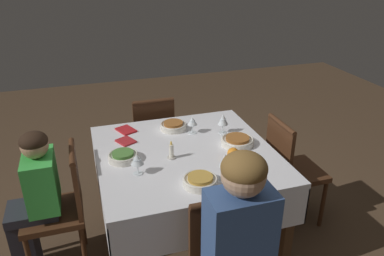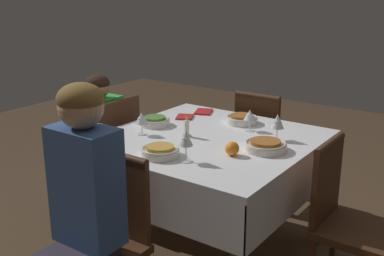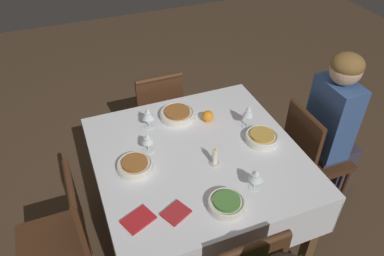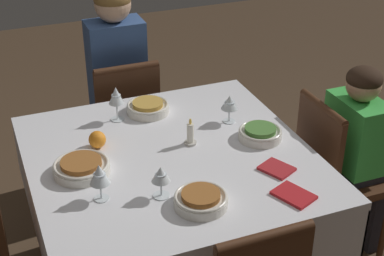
{
  "view_description": "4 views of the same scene",
  "coord_description": "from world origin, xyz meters",
  "px_view_note": "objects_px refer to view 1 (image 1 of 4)",
  "views": [
    {
      "loc": [
        -2.09,
        0.61,
        1.95
      ],
      "look_at": [
        0.07,
        -0.07,
        0.88
      ],
      "focal_mm": 35.0,
      "sensor_mm": 36.0,
      "label": 1
    },
    {
      "loc": [
        -2.2,
        -1.45,
        1.62
      ],
      "look_at": [
        -0.07,
        0.07,
        0.81
      ],
      "focal_mm": 45.0,
      "sensor_mm": 36.0,
      "label": 2
    },
    {
      "loc": [
        0.61,
        1.46,
        2.22
      ],
      "look_at": [
        0.01,
        -0.07,
        0.89
      ],
      "focal_mm": 35.0,
      "sensor_mm": 36.0,
      "label": 3
    },
    {
      "loc": [
        1.96,
        -0.68,
        2.05
      ],
      "look_at": [
        -0.0,
        0.1,
        0.86
      ],
      "focal_mm": 55.0,
      "sensor_mm": 36.0,
      "label": 4
    }
  ],
  "objects_px": {
    "bowl_south": "(237,141)",
    "wine_glass_north": "(137,160)",
    "bowl_north": "(123,156)",
    "person_child_green": "(34,200)",
    "chair_north": "(62,205)",
    "bowl_east": "(173,126)",
    "orange_fruit": "(233,153)",
    "chair_south": "(290,166)",
    "napkin_red_folded": "(126,130)",
    "chair_east": "(152,136)",
    "candle_centerpiece": "(171,152)",
    "wine_glass_east": "(192,121)",
    "bowl_west": "(200,181)",
    "dining_table": "(186,164)",
    "napkin_spare_side": "(126,141)",
    "wine_glass_west": "(225,161)",
    "wine_glass_south": "(223,120)"
  },
  "relations": [
    {
      "from": "chair_east",
      "to": "napkin_spare_side",
      "type": "distance_m",
      "value": 0.69
    },
    {
      "from": "wine_glass_west",
      "to": "chair_east",
      "type": "bearing_deg",
      "value": 8.63
    },
    {
      "from": "bowl_north",
      "to": "bowl_east",
      "type": "relative_size",
      "value": 0.95
    },
    {
      "from": "wine_glass_south",
      "to": "napkin_spare_side",
      "type": "distance_m",
      "value": 0.71
    },
    {
      "from": "wine_glass_west",
      "to": "bowl_east",
      "type": "distance_m",
      "value": 0.76
    },
    {
      "from": "bowl_north",
      "to": "wine_glass_north",
      "type": "relative_size",
      "value": 1.42
    },
    {
      "from": "bowl_east",
      "to": "chair_east",
      "type": "bearing_deg",
      "value": 9.36
    },
    {
      "from": "dining_table",
      "to": "bowl_east",
      "type": "relative_size",
      "value": 5.85
    },
    {
      "from": "bowl_west",
      "to": "orange_fruit",
      "type": "relative_size",
      "value": 2.7
    },
    {
      "from": "napkin_spare_side",
      "to": "wine_glass_north",
      "type": "bearing_deg",
      "value": -178.86
    },
    {
      "from": "dining_table",
      "to": "bowl_north",
      "type": "height_order",
      "value": "bowl_north"
    },
    {
      "from": "chair_north",
      "to": "napkin_red_folded",
      "type": "relative_size",
      "value": 4.94
    },
    {
      "from": "wine_glass_west",
      "to": "wine_glass_south",
      "type": "relative_size",
      "value": 1.11
    },
    {
      "from": "bowl_south",
      "to": "napkin_spare_side",
      "type": "bearing_deg",
      "value": 69.88
    },
    {
      "from": "wine_glass_east",
      "to": "napkin_red_folded",
      "type": "relative_size",
      "value": 0.73
    },
    {
      "from": "wine_glass_east",
      "to": "wine_glass_south",
      "type": "distance_m",
      "value": 0.22
    },
    {
      "from": "chair_east",
      "to": "wine_glass_west",
      "type": "distance_m",
      "value": 1.28
    },
    {
      "from": "bowl_east",
      "to": "bowl_south",
      "type": "bearing_deg",
      "value": -136.29
    },
    {
      "from": "candle_centerpiece",
      "to": "napkin_red_folded",
      "type": "distance_m",
      "value": 0.54
    },
    {
      "from": "chair_north",
      "to": "bowl_east",
      "type": "distance_m",
      "value": 0.95
    },
    {
      "from": "bowl_south",
      "to": "orange_fruit",
      "type": "relative_size",
      "value": 3.05
    },
    {
      "from": "bowl_south",
      "to": "candle_centerpiece",
      "type": "distance_m",
      "value": 0.48
    },
    {
      "from": "chair_east",
      "to": "dining_table",
      "type": "bearing_deg",
      "value": 94.27
    },
    {
      "from": "person_child_green",
      "to": "bowl_west",
      "type": "bearing_deg",
      "value": 65.8
    },
    {
      "from": "chair_east",
      "to": "wine_glass_north",
      "type": "bearing_deg",
      "value": 73.94
    },
    {
      "from": "bowl_east",
      "to": "wine_glass_south",
      "type": "xyz_separation_m",
      "value": [
        -0.17,
        -0.33,
        0.08
      ]
    },
    {
      "from": "orange_fruit",
      "to": "napkin_red_folded",
      "type": "distance_m",
      "value": 0.86
    },
    {
      "from": "candle_centerpiece",
      "to": "napkin_spare_side",
      "type": "relative_size",
      "value": 0.79
    },
    {
      "from": "napkin_spare_side",
      "to": "bowl_south",
      "type": "bearing_deg",
      "value": -110.12
    },
    {
      "from": "wine_glass_east",
      "to": "bowl_west",
      "type": "bearing_deg",
      "value": 166.38
    },
    {
      "from": "bowl_west",
      "to": "orange_fruit",
      "type": "bearing_deg",
      "value": -52.97
    },
    {
      "from": "wine_glass_east",
      "to": "wine_glass_south",
      "type": "xyz_separation_m",
      "value": [
        -0.07,
        -0.21,
        0.01
      ]
    },
    {
      "from": "dining_table",
      "to": "orange_fruit",
      "type": "height_order",
      "value": "orange_fruit"
    },
    {
      "from": "wine_glass_west",
      "to": "bowl_south",
      "type": "distance_m",
      "value": 0.46
    },
    {
      "from": "dining_table",
      "to": "wine_glass_east",
      "type": "relative_size",
      "value": 9.0
    },
    {
      "from": "wine_glass_east",
      "to": "candle_centerpiece",
      "type": "distance_m",
      "value": 0.4
    },
    {
      "from": "chair_east",
      "to": "bowl_south",
      "type": "relative_size",
      "value": 3.86
    },
    {
      "from": "person_child_green",
      "to": "orange_fruit",
      "type": "distance_m",
      "value": 1.28
    },
    {
      "from": "person_child_green",
      "to": "chair_north",
      "type": "bearing_deg",
      "value": 90.0
    },
    {
      "from": "orange_fruit",
      "to": "napkin_spare_side",
      "type": "relative_size",
      "value": 0.47
    },
    {
      "from": "chair_south",
      "to": "person_child_green",
      "type": "bearing_deg",
      "value": 89.35
    },
    {
      "from": "bowl_south",
      "to": "wine_glass_north",
      "type": "bearing_deg",
      "value": 103.27
    },
    {
      "from": "chair_south",
      "to": "napkin_red_folded",
      "type": "xyz_separation_m",
      "value": [
        0.44,
        1.15,
        0.27
      ]
    },
    {
      "from": "bowl_north",
      "to": "person_child_green",
      "type": "bearing_deg",
      "value": 88.81
    },
    {
      "from": "chair_east",
      "to": "napkin_red_folded",
      "type": "height_order",
      "value": "chair_east"
    },
    {
      "from": "candle_centerpiece",
      "to": "orange_fruit",
      "type": "height_order",
      "value": "candle_centerpiece"
    },
    {
      "from": "wine_glass_north",
      "to": "orange_fruit",
      "type": "bearing_deg",
      "value": -89.97
    },
    {
      "from": "person_child_green",
      "to": "bowl_west",
      "type": "height_order",
      "value": "person_child_green"
    },
    {
      "from": "dining_table",
      "to": "wine_glass_west",
      "type": "distance_m",
      "value": 0.45
    },
    {
      "from": "bowl_west",
      "to": "napkin_red_folded",
      "type": "relative_size",
      "value": 1.14
    }
  ]
}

